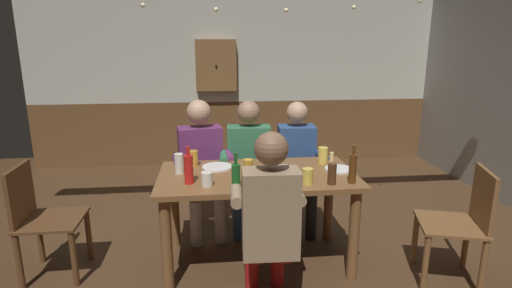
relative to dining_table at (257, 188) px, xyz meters
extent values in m
plane|color=#4C331E|center=(0.00, -0.19, -0.64)|extent=(7.18, 7.18, 0.00)
cube|color=beige|center=(0.00, 2.86, 1.01)|extent=(5.71, 0.12, 1.46)
cube|color=brown|center=(0.00, 2.86, -0.18)|extent=(5.71, 0.12, 0.92)
cube|color=brown|center=(0.00, 0.00, 0.10)|extent=(1.53, 0.82, 0.04)
cylinder|color=brown|center=(-0.69, -0.33, -0.28)|extent=(0.08, 0.08, 0.72)
cylinder|color=brown|center=(0.69, -0.33, -0.28)|extent=(0.08, 0.08, 0.72)
cylinder|color=brown|center=(-0.69, 0.33, -0.28)|extent=(0.08, 0.08, 0.72)
cylinder|color=brown|center=(0.69, 0.33, -0.28)|extent=(0.08, 0.08, 0.72)
cube|color=#6B2D66|center=(-0.46, 0.71, 0.09)|extent=(0.43, 0.28, 0.53)
sphere|color=tan|center=(-0.46, 0.71, 0.50)|extent=(0.22, 0.22, 0.22)
cylinder|color=silver|center=(-0.33, 0.57, -0.16)|extent=(0.20, 0.44, 0.13)
cylinder|color=silver|center=(-0.54, 0.54, -0.16)|extent=(0.20, 0.44, 0.13)
cylinder|color=silver|center=(-0.29, 0.36, -0.43)|extent=(0.10, 0.10, 0.42)
cylinder|color=silver|center=(-0.51, 0.33, -0.43)|extent=(0.10, 0.10, 0.42)
cylinder|color=#6B2D66|center=(-0.19, 0.50, 0.12)|extent=(0.12, 0.29, 0.08)
cylinder|color=#6B2D66|center=(-0.65, 0.43, 0.12)|extent=(0.12, 0.29, 0.08)
cube|color=#33724C|center=(0.00, 0.71, 0.09)|extent=(0.41, 0.23, 0.53)
sphere|color=#9E755B|center=(0.00, 0.71, 0.49)|extent=(0.21, 0.21, 0.21)
cylinder|color=#2D4C84|center=(0.10, 0.57, -0.16)|extent=(0.15, 0.39, 0.13)
cylinder|color=#2D4C84|center=(-0.12, 0.58, -0.16)|extent=(0.15, 0.39, 0.13)
cylinder|color=#2D4C84|center=(0.09, 0.37, -0.43)|extent=(0.10, 0.10, 0.42)
cylinder|color=#2D4C84|center=(-0.13, 0.39, -0.43)|extent=(0.10, 0.10, 0.42)
cylinder|color=#33724C|center=(0.22, 0.46, 0.11)|extent=(0.09, 0.28, 0.08)
cylinder|color=#33724C|center=(-0.24, 0.48, 0.11)|extent=(0.09, 0.28, 0.08)
cube|color=#2D4C84|center=(0.46, 0.71, 0.08)|extent=(0.36, 0.26, 0.52)
sphere|color=tan|center=(0.46, 0.71, 0.48)|extent=(0.20, 0.20, 0.20)
cylinder|color=black|center=(0.55, 0.55, -0.16)|extent=(0.16, 0.44, 0.13)
cylinder|color=black|center=(0.35, 0.56, -0.16)|extent=(0.16, 0.44, 0.13)
cylinder|color=black|center=(0.53, 0.34, -0.43)|extent=(0.10, 0.10, 0.42)
cylinder|color=black|center=(0.34, 0.35, -0.43)|extent=(0.10, 0.10, 0.42)
cylinder|color=#2D4C84|center=(0.65, 0.44, 0.11)|extent=(0.10, 0.28, 0.08)
cylinder|color=tan|center=(0.24, 0.47, 0.11)|extent=(0.10, 0.28, 0.08)
cube|color=#997F60|center=(0.00, -0.71, 0.10)|extent=(0.36, 0.21, 0.56)
sphere|color=brown|center=(0.00, -0.71, 0.51)|extent=(0.21, 0.21, 0.21)
cylinder|color=#AD1919|center=(-0.09, -0.55, -0.16)|extent=(0.15, 0.42, 0.13)
cylinder|color=#AD1919|center=(0.10, -0.56, -0.16)|extent=(0.15, 0.42, 0.13)
cylinder|color=#AD1919|center=(-0.08, -0.34, -0.43)|extent=(0.10, 0.10, 0.42)
cylinder|color=#AD1919|center=(0.11, -0.35, -0.43)|extent=(0.10, 0.10, 0.42)
cylinder|color=#997F60|center=(-0.20, -0.46, 0.13)|extent=(0.09, 0.28, 0.08)
cylinder|color=#997F60|center=(0.21, -0.48, 0.13)|extent=(0.09, 0.28, 0.08)
cube|color=brown|center=(-1.56, -0.01, -0.19)|extent=(0.44, 0.44, 0.02)
cube|color=brown|center=(-1.76, -0.01, 0.03)|extent=(0.03, 0.40, 0.42)
cylinder|color=brown|center=(-1.38, 0.18, -0.42)|extent=(0.04, 0.04, 0.44)
cylinder|color=brown|center=(-1.37, -0.20, -0.42)|extent=(0.04, 0.04, 0.44)
cylinder|color=brown|center=(-1.76, 0.18, -0.42)|extent=(0.04, 0.04, 0.44)
cylinder|color=brown|center=(-1.75, -0.20, -0.42)|extent=(0.04, 0.04, 0.44)
cube|color=brown|center=(1.39, -0.42, -0.19)|extent=(0.55, 0.55, 0.02)
cube|color=brown|center=(1.58, -0.47, 0.03)|extent=(0.14, 0.39, 0.42)
cylinder|color=brown|center=(1.15, -0.54, -0.42)|extent=(0.04, 0.04, 0.44)
cylinder|color=brown|center=(1.26, -0.18, -0.42)|extent=(0.04, 0.04, 0.44)
cylinder|color=brown|center=(1.51, -0.65, -0.42)|extent=(0.04, 0.04, 0.44)
cylinder|color=brown|center=(1.62, -0.29, -0.42)|extent=(0.04, 0.04, 0.44)
cylinder|color=#F9E08C|center=(0.67, 0.26, 0.16)|extent=(0.04, 0.04, 0.08)
cube|color=#B2B7BC|center=(0.18, 0.01, 0.15)|extent=(0.14, 0.10, 0.05)
cylinder|color=white|center=(-0.31, 0.18, 0.13)|extent=(0.25, 0.25, 0.01)
cylinder|color=white|center=(0.66, 0.01, 0.13)|extent=(0.23, 0.23, 0.01)
cylinder|color=red|center=(-0.52, -0.17, 0.23)|extent=(0.07, 0.07, 0.21)
cylinder|color=red|center=(-0.52, -0.17, 0.37)|extent=(0.03, 0.03, 0.07)
cylinder|color=#593314|center=(0.66, -0.29, 0.23)|extent=(0.06, 0.06, 0.22)
cylinder|color=#593314|center=(0.66, -0.29, 0.37)|extent=(0.02, 0.02, 0.07)
cylinder|color=#195923|center=(-0.19, -0.31, 0.21)|extent=(0.06, 0.06, 0.18)
cylinder|color=#195923|center=(-0.19, -0.31, 0.34)|extent=(0.02, 0.02, 0.09)
cylinder|color=gold|center=(-0.09, -0.13, 0.20)|extent=(0.08, 0.08, 0.16)
cylinder|color=#E5C64C|center=(0.33, -0.27, 0.18)|extent=(0.08, 0.08, 0.12)
cylinder|color=#4C2D19|center=(0.51, -0.30, 0.20)|extent=(0.06, 0.06, 0.16)
cylinder|color=#E5C64C|center=(0.58, 0.21, 0.19)|extent=(0.08, 0.08, 0.14)
cylinder|color=white|center=(-0.61, 0.08, 0.20)|extent=(0.07, 0.07, 0.16)
cylinder|color=gold|center=(-0.51, 0.27, 0.18)|extent=(0.08, 0.08, 0.13)
cylinder|color=white|center=(-0.39, -0.24, 0.17)|extent=(0.08, 0.08, 0.10)
cube|color=brown|center=(-0.26, 2.73, 0.80)|extent=(0.56, 0.12, 0.70)
sphere|color=black|center=(-0.26, 2.66, 0.80)|extent=(0.03, 0.03, 0.03)
sphere|color=#F9EAB2|center=(-0.86, 0.44, 1.40)|extent=(0.04, 0.04, 0.04)
sphere|color=#F9EAB2|center=(-0.29, 0.44, 1.37)|extent=(0.04, 0.04, 0.04)
sphere|color=#F9EAB2|center=(0.29, 0.44, 1.37)|extent=(0.04, 0.04, 0.04)
sphere|color=#F9EAB2|center=(0.86, 0.44, 1.40)|extent=(0.04, 0.04, 0.04)
sphere|color=#F9EAB2|center=(1.43, 0.44, 1.46)|extent=(0.04, 0.04, 0.04)
camera|label=1|loc=(-0.34, -2.98, 1.13)|focal=28.35mm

